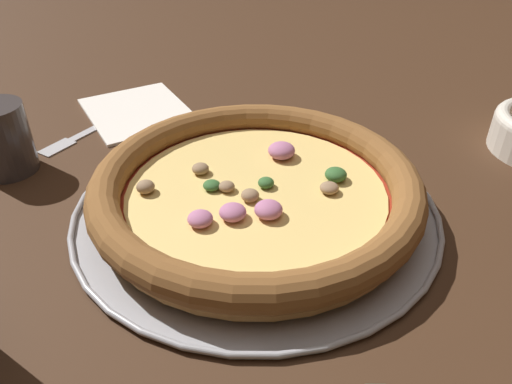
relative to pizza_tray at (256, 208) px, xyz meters
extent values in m
plane|color=#3D2616|center=(0.00, 0.00, 0.00)|extent=(3.00, 3.00, 0.00)
cylinder|color=#9E9EA3|center=(0.00, 0.00, 0.00)|extent=(0.37, 0.37, 0.01)
torus|color=#9E9EA3|center=(0.00, 0.00, 0.00)|extent=(0.38, 0.38, 0.01)
cylinder|color=tan|center=(0.00, 0.00, 0.01)|extent=(0.32, 0.32, 0.01)
torus|color=brown|center=(0.00, 0.00, 0.03)|extent=(0.34, 0.34, 0.03)
cylinder|color=#A32D19|center=(0.00, 0.00, 0.02)|extent=(0.28, 0.28, 0.00)
cylinder|color=#EAC670|center=(0.00, 0.00, 0.02)|extent=(0.27, 0.27, 0.00)
ellipsoid|color=#8E7051|center=(0.05, 0.10, 0.03)|extent=(0.03, 0.03, 0.01)
ellipsoid|color=#B26B93|center=(-0.03, 0.07, 0.03)|extent=(0.03, 0.03, 0.01)
ellipsoid|color=#33602D|center=(-0.02, -0.08, 0.03)|extent=(0.02, 0.02, 0.01)
ellipsoid|color=#B26B93|center=(0.04, -0.06, 0.03)|extent=(0.04, 0.04, 0.02)
ellipsoid|color=#8E7051|center=(0.06, 0.04, 0.03)|extent=(0.03, 0.03, 0.01)
ellipsoid|color=#8E7051|center=(0.01, 0.03, 0.03)|extent=(0.02, 0.02, 0.01)
ellipsoid|color=#33602D|center=(0.00, -0.01, 0.03)|extent=(0.02, 0.02, 0.01)
ellipsoid|color=#8E7051|center=(-0.01, 0.01, 0.03)|extent=(0.02, 0.02, 0.01)
ellipsoid|color=#B26B93|center=(-0.04, 0.01, 0.03)|extent=(0.04, 0.04, 0.02)
ellipsoid|color=#B26B93|center=(-0.03, 0.04, 0.03)|extent=(0.03, 0.03, 0.01)
ellipsoid|color=#8E7051|center=(-0.04, -0.06, 0.03)|extent=(0.03, 0.03, 0.01)
ellipsoid|color=#33602D|center=(0.02, 0.04, 0.03)|extent=(0.02, 0.02, 0.01)
cylinder|color=#383333|center=(0.21, 0.22, 0.04)|extent=(0.07, 0.07, 0.08)
cube|color=white|center=(0.29, 0.04, 0.00)|extent=(0.17, 0.14, 0.01)
cube|color=#B7B7BC|center=(0.28, 0.09, 0.00)|extent=(0.07, 0.11, 0.00)
cube|color=#B7B7BC|center=(0.24, 0.16, 0.00)|extent=(0.04, 0.05, 0.00)
camera|label=1|loc=(-0.37, 0.20, 0.31)|focal=35.00mm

